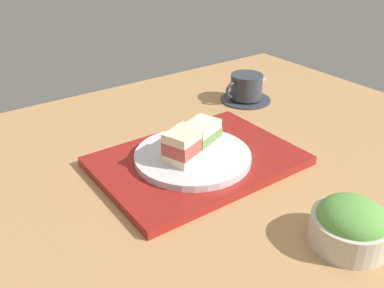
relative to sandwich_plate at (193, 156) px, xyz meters
The scene contains 8 objects.
ground_plane 5.73cm from the sandwich_plate, 157.17° to the right, with size 140.00×100.00×3.00cm, color tan.
serving_tray 1.96cm from the sandwich_plate, ahead, with size 38.03×26.90×1.72cm, color maroon.
sandwich_plate is the anchor object (origin of this frame).
sandwich_near 4.63cm from the sandwich_plate, 161.15° to the right, with size 8.16×7.26×5.92cm.
sandwich_far 4.44cm from the sandwich_plate, 18.85° to the left, with size 8.58×7.39×5.44cm.
salad_bowl 31.40cm from the sandwich_plate, 78.90° to the right, with size 11.43×11.43×7.42cm.
coffee_cup 36.45cm from the sandwich_plate, 31.86° to the left, with size 13.53×13.20×7.13cm.
teaspoon 48.90cm from the sandwich_plate, 32.35° to the left, with size 8.87×4.22×0.80cm.
Camera 1 is at (-36.36, -54.35, 42.48)cm, focal length 38.94 mm.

